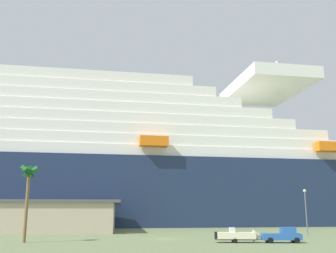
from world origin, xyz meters
name	(u,v)px	position (x,y,z in m)	size (l,w,h in m)	color
ground_plane	(139,230)	(0.00, 30.00, 0.00)	(600.00, 600.00, 0.00)	#66754C
cruise_ship	(54,164)	(-22.62, 58.65, 18.61)	(272.73, 42.24, 62.37)	#1E2D4C
pickup_truck	(283,235)	(15.04, -12.25, 1.04)	(5.92, 3.31, 2.20)	#2659A5
small_boat_on_trailer	(241,236)	(9.09, -10.78, 0.96)	(7.54, 3.35, 2.15)	#595960
palm_tree	(29,178)	(-21.75, -4.08, 9.32)	(2.90, 2.95, 11.31)	brown
street_lamp	(306,205)	(28.45, 3.36, 5.57)	(0.56, 0.56, 8.65)	slate
parked_car_white_van	(23,230)	(-24.99, 19.00, 0.83)	(4.56, 2.24, 1.58)	white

